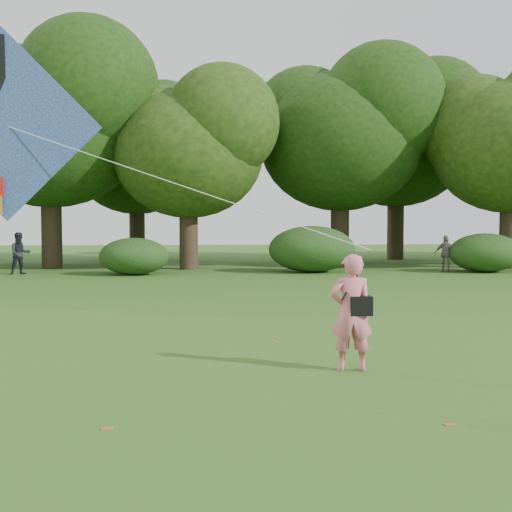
{
  "coord_description": "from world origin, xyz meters",
  "views": [
    {
      "loc": [
        -1.2,
        -7.66,
        2.01
      ],
      "look_at": [
        -0.46,
        2.0,
        1.5
      ],
      "focal_mm": 45.0,
      "sensor_mm": 36.0,
      "label": 1
    }
  ],
  "objects": [
    {
      "name": "ground",
      "position": [
        0.0,
        0.0,
        0.0
      ],
      "size": [
        100.0,
        100.0,
        0.0
      ],
      "primitive_type": "plane",
      "color": "#265114",
      "rests_on": "ground"
    },
    {
      "name": "man_kite_flyer",
      "position": [
        0.74,
        0.81,
        0.79
      ],
      "size": [
        0.59,
        0.4,
        1.59
      ],
      "primitive_type": "imported",
      "rotation": [
        0.0,
        0.0,
        3.1
      ],
      "color": "#E86D81",
      "rests_on": "ground"
    },
    {
      "name": "bystander_left",
      "position": [
        -8.41,
        17.63,
        0.81
      ],
      "size": [
        0.99,
        0.92,
        1.63
      ],
      "primitive_type": "imported",
      "rotation": [
        0.0,
        0.0,
        0.49
      ],
      "color": "#21202B",
      "rests_on": "ground"
    },
    {
      "name": "bystander_right",
      "position": [
        8.44,
        17.64,
        0.74
      ],
      "size": [
        0.9,
        0.83,
        1.49
      ],
      "primitive_type": "imported",
      "rotation": [
        0.0,
        0.0,
        -0.68
      ],
      "color": "slate",
      "rests_on": "ground"
    },
    {
      "name": "crossbody_bag",
      "position": [
        0.85,
        0.78,
        0.9
      ],
      "size": [
        0.43,
        0.2,
        0.67
      ],
      "color": "black",
      "rests_on": "ground"
    },
    {
      "name": "flying_kite",
      "position": [
        -4.02,
        1.61,
        3.32
      ],
      "size": [
        6.35,
        1.07,
        3.36
      ],
      "color": "#24309E",
      "rests_on": "ground"
    },
    {
      "name": "tree_line",
      "position": [
        1.67,
        22.88,
        5.6
      ],
      "size": [
        54.7,
        15.3,
        9.48
      ],
      "color": "#3A2D1E",
      "rests_on": "ground"
    },
    {
      "name": "shrub_band",
      "position": [
        -0.72,
        17.6,
        0.86
      ],
      "size": [
        39.15,
        3.22,
        1.88
      ],
      "color": "#264919",
      "rests_on": "ground"
    },
    {
      "name": "fallen_leaves",
      "position": [
        -0.06,
        1.81,
        0.01
      ],
      "size": [
        11.85,
        13.21,
        0.01
      ],
      "color": "#965D29",
      "rests_on": "ground"
    }
  ]
}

